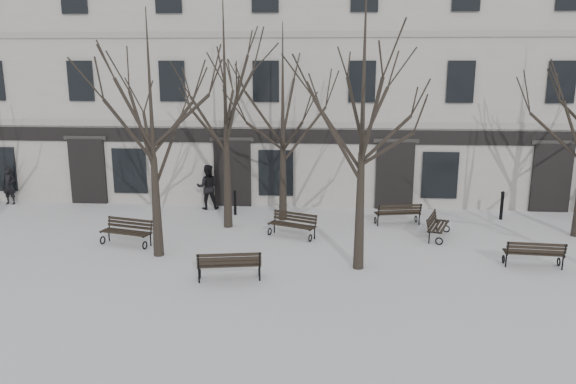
# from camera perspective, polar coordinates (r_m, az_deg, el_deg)

# --- Properties ---
(ground) EXTENTS (100.00, 100.00, 0.00)m
(ground) POSITION_cam_1_polar(r_m,az_deg,el_deg) (17.01, 1.67, -8.26)
(ground) COLOR silver
(ground) RESTS_ON ground
(building) EXTENTS (40.40, 10.20, 11.40)m
(building) POSITION_cam_1_polar(r_m,az_deg,el_deg) (28.81, 2.93, 11.71)
(building) COLOR #B3AFA6
(building) RESTS_ON ground
(tree_1) EXTENTS (5.46, 5.46, 7.79)m
(tree_1) POSITION_cam_1_polar(r_m,az_deg,el_deg) (18.02, -13.76, 8.52)
(tree_1) COLOR black
(tree_1) RESTS_ON ground
(tree_2) EXTENTS (6.00, 6.00, 8.57)m
(tree_2) POSITION_cam_1_polar(r_m,az_deg,el_deg) (16.46, 7.67, 10.08)
(tree_2) COLOR black
(tree_2) RESTS_ON ground
(tree_4) EXTENTS (6.03, 6.03, 8.62)m
(tree_4) POSITION_cam_1_polar(r_m,az_deg,el_deg) (20.87, -6.44, 10.79)
(tree_4) COLOR black
(tree_4) RESTS_ON ground
(tree_5) EXTENTS (5.36, 5.36, 7.65)m
(tree_5) POSITION_cam_1_polar(r_m,az_deg,el_deg) (21.79, -0.54, 9.37)
(tree_5) COLOR black
(tree_5) RESTS_ON ground
(bench_0) EXTENTS (1.89, 1.09, 0.91)m
(bench_0) POSITION_cam_1_polar(r_m,az_deg,el_deg) (20.22, -16.04, -3.82)
(bench_0) COLOR black
(bench_0) RESTS_ON ground
(bench_1) EXTENTS (1.91, 0.96, 0.92)m
(bench_1) POSITION_cam_1_polar(r_m,az_deg,el_deg) (16.39, -5.98, -7.29)
(bench_1) COLOR black
(bench_1) RESTS_ON ground
(bench_2) EXTENTS (1.78, 0.76, 0.88)m
(bench_2) POSITION_cam_1_polar(r_m,az_deg,el_deg) (18.90, 23.71, -5.66)
(bench_2) COLOR black
(bench_2) RESTS_ON ground
(bench_3) EXTENTS (1.82, 1.27, 0.88)m
(bench_3) POSITION_cam_1_polar(r_m,az_deg,el_deg) (20.30, 0.48, -3.27)
(bench_3) COLOR black
(bench_3) RESTS_ON ground
(bench_4) EXTENTS (1.82, 0.96, 0.88)m
(bench_4) POSITION_cam_1_polar(r_m,az_deg,el_deg) (22.20, 11.11, -2.09)
(bench_4) COLOR black
(bench_4) RESTS_ON ground
(bench_5) EXTENTS (1.15, 1.80, 0.86)m
(bench_5) POSITION_cam_1_polar(r_m,az_deg,el_deg) (20.89, 14.87, -3.27)
(bench_5) COLOR black
(bench_5) RESTS_ON ground
(bollard_a) EXTENTS (0.13, 0.13, 1.05)m
(bollard_a) POSITION_cam_1_polar(r_m,az_deg,el_deg) (23.27, -5.40, -0.99)
(bollard_a) COLOR black
(bollard_a) RESTS_ON ground
(bollard_b) EXTENTS (0.15, 0.15, 1.17)m
(bollard_b) POSITION_cam_1_polar(r_m,az_deg,el_deg) (24.04, 20.90, -1.18)
(bollard_b) COLOR black
(bollard_b) RESTS_ON ground
(pedestrian_a) EXTENTS (0.64, 0.44, 1.69)m
(pedestrian_a) POSITION_cam_1_polar(r_m,az_deg,el_deg) (27.97, -26.30, -1.10)
(pedestrian_a) COLOR black
(pedestrian_a) RESTS_ON ground
(pedestrian_b) EXTENTS (1.05, 0.88, 1.93)m
(pedestrian_b) POSITION_cam_1_polar(r_m,az_deg,el_deg) (24.52, -8.10, -1.68)
(pedestrian_b) COLOR black
(pedestrian_b) RESTS_ON ground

